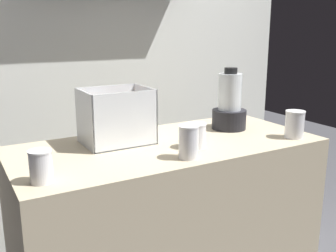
{
  "coord_description": "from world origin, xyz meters",
  "views": [
    {
      "loc": [
        -0.85,
        -1.49,
        1.41
      ],
      "look_at": [
        0.0,
        0.0,
        0.98
      ],
      "focal_mm": 41.88,
      "sensor_mm": 36.0,
      "label": 1
    }
  ],
  "objects_px": {
    "blender_pitcher": "(229,106)",
    "juice_cup_carrot_far_left": "(41,169)",
    "juice_cup_orange_middle": "(196,137)",
    "juice_cup_mango_right": "(295,126)",
    "juice_cup_pomegranate_left": "(189,143)",
    "carrot_display_bin": "(118,126)"
  },
  "relations": [
    {
      "from": "carrot_display_bin",
      "to": "juice_cup_carrot_far_left",
      "type": "relative_size",
      "value": 2.65
    },
    {
      "from": "juice_cup_pomegranate_left",
      "to": "juice_cup_orange_middle",
      "type": "bearing_deg",
      "value": 44.71
    },
    {
      "from": "blender_pitcher",
      "to": "juice_cup_pomegranate_left",
      "type": "bearing_deg",
      "value": -145.64
    },
    {
      "from": "juice_cup_carrot_far_left",
      "to": "juice_cup_mango_right",
      "type": "distance_m",
      "value": 1.17
    },
    {
      "from": "juice_cup_pomegranate_left",
      "to": "juice_cup_mango_right",
      "type": "relative_size",
      "value": 1.04
    },
    {
      "from": "juice_cup_pomegranate_left",
      "to": "juice_cup_carrot_far_left",
      "type": "bearing_deg",
      "value": 176.82
    },
    {
      "from": "carrot_display_bin",
      "to": "juice_cup_orange_middle",
      "type": "relative_size",
      "value": 2.74
    },
    {
      "from": "juice_cup_carrot_far_left",
      "to": "juice_cup_orange_middle",
      "type": "height_order",
      "value": "juice_cup_carrot_far_left"
    },
    {
      "from": "carrot_display_bin",
      "to": "juice_cup_mango_right",
      "type": "relative_size",
      "value": 2.3
    },
    {
      "from": "carrot_display_bin",
      "to": "juice_cup_mango_right",
      "type": "xyz_separation_m",
      "value": [
        0.76,
        -0.34,
        -0.02
      ]
    },
    {
      "from": "carrot_display_bin",
      "to": "blender_pitcher",
      "type": "xyz_separation_m",
      "value": [
        0.6,
        -0.05,
        0.04
      ]
    },
    {
      "from": "blender_pitcher",
      "to": "juice_cup_carrot_far_left",
      "type": "xyz_separation_m",
      "value": [
        -1.01,
        -0.27,
        -0.07
      ]
    },
    {
      "from": "carrot_display_bin",
      "to": "juice_cup_pomegranate_left",
      "type": "xyz_separation_m",
      "value": [
        0.16,
        -0.35,
        -0.01
      ]
    },
    {
      "from": "blender_pitcher",
      "to": "juice_cup_mango_right",
      "type": "relative_size",
      "value": 2.42
    },
    {
      "from": "blender_pitcher",
      "to": "juice_cup_orange_middle",
      "type": "xyz_separation_m",
      "value": [
        -0.34,
        -0.2,
        -0.07
      ]
    },
    {
      "from": "blender_pitcher",
      "to": "juice_cup_carrot_far_left",
      "type": "height_order",
      "value": "blender_pitcher"
    },
    {
      "from": "carrot_display_bin",
      "to": "juice_cup_orange_middle",
      "type": "xyz_separation_m",
      "value": [
        0.27,
        -0.25,
        -0.03
      ]
    },
    {
      "from": "juice_cup_carrot_far_left",
      "to": "juice_cup_orange_middle",
      "type": "bearing_deg",
      "value": 6.22
    },
    {
      "from": "juice_cup_orange_middle",
      "to": "juice_cup_pomegranate_left",
      "type": "bearing_deg",
      "value": -135.29
    },
    {
      "from": "juice_cup_mango_right",
      "to": "juice_cup_orange_middle",
      "type": "bearing_deg",
      "value": 169.05
    },
    {
      "from": "carrot_display_bin",
      "to": "juice_cup_carrot_far_left",
      "type": "height_order",
      "value": "carrot_display_bin"
    },
    {
      "from": "blender_pitcher",
      "to": "juice_cup_carrot_far_left",
      "type": "distance_m",
      "value": 1.05
    }
  ]
}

